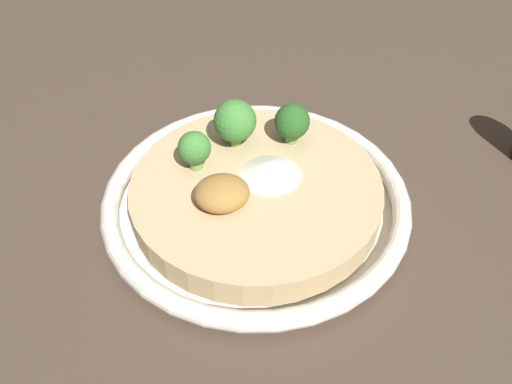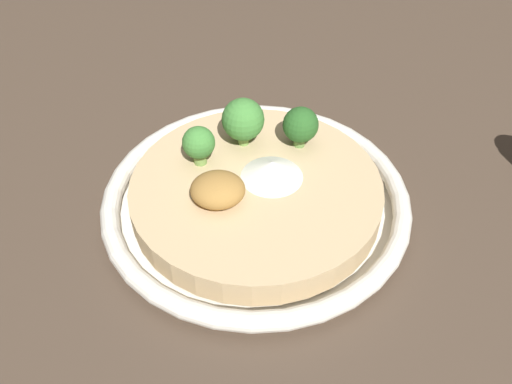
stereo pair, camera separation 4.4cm
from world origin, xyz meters
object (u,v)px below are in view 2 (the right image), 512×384
Objects in this scene: broccoli_left at (199,144)px; broccoli_back at (301,125)px; risotto_bowl at (256,195)px; broccoli_back_left at (243,120)px.

broccoli_back is at bearing 17.08° from broccoli_left.
risotto_bowl is 0.07m from broccoli_left.
broccoli_back is (0.05, -0.00, -0.00)m from broccoli_back_left.
risotto_bowl is at bearing -127.07° from broccoli_back.
broccoli_back is at bearing -1.39° from broccoli_back_left.
broccoli_left is at bearing -142.44° from broccoli_back_left.
risotto_bowl is 0.07m from broccoli_back_left.
broccoli_left is at bearing -162.92° from broccoli_back.
broccoli_back_left is 1.26× the size of broccoli_left.
broccoli_left is 0.93× the size of broccoli_back.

